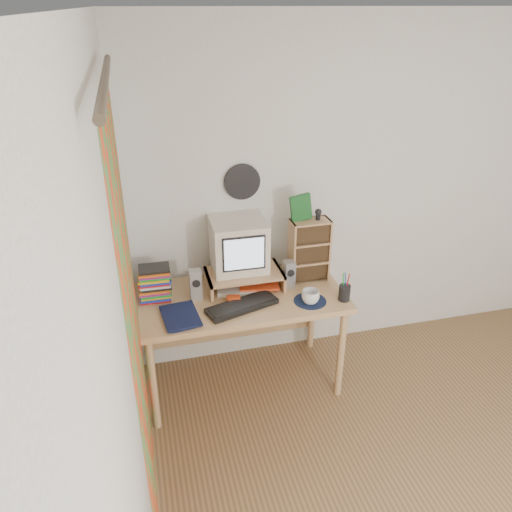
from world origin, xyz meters
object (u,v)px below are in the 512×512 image
keyboard (242,306)px  cd_rack (309,250)px  desk (239,307)px  diary (163,318)px  dvd_stack (155,280)px  crt_monitor (240,246)px  mug (310,297)px

keyboard → cd_rack: bearing=8.7°
desk → diary: bearing=-155.1°
keyboard → desk: bearing=66.3°
dvd_stack → diary: dvd_stack is taller
crt_monitor → dvd_stack: size_ratio=1.29×
dvd_stack → mug: dvd_stack is taller
desk → cd_rack: size_ratio=3.10×
cd_rack → crt_monitor: bearing=174.7°
crt_monitor → diary: 0.71m
diary → keyboard: bearing=-2.2°
diary → mug: bearing=-6.8°
desk → crt_monitor: size_ratio=3.81×
crt_monitor → mug: size_ratio=3.11×
crt_monitor → cd_rack: bearing=-3.8°
cd_rack → diary: 1.11m
mug → keyboard: bearing=173.6°
crt_monitor → mug: (0.39, -0.36, -0.25)m
desk → dvd_stack: size_ratio=4.94×
desk → keyboard: size_ratio=2.96×
crt_monitor → cd_rack: 0.49m
cd_rack → mug: 0.37m
desk → keyboard: keyboard is taller
dvd_stack → cd_rack: (1.07, 0.01, 0.08)m
desk → crt_monitor: 0.44m
desk → dvd_stack: bearing=176.8°
crt_monitor → cd_rack: crt_monitor is taller
keyboard → cd_rack: (0.54, 0.26, 0.21)m
dvd_stack → diary: bearing=-84.2°
mug → dvd_stack: bearing=162.9°
crt_monitor → mug: bearing=-41.1°
crt_monitor → keyboard: size_ratio=0.78×
crt_monitor → keyboard: (-0.06, -0.31, -0.28)m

